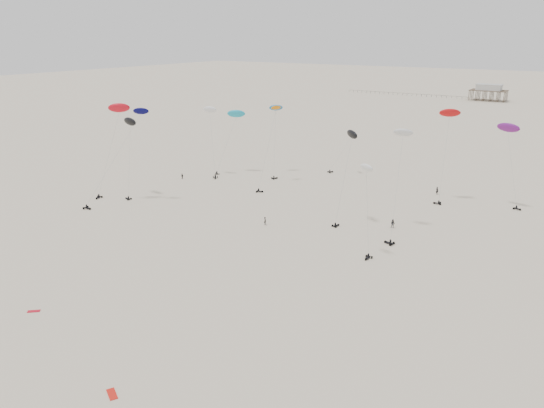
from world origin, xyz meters
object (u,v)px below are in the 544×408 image
Objects in this scene: spectator_0 at (265,225)px; pavilion_main at (488,94)px; rig_9 at (130,132)px; rig_0 at (211,129)px.

pavilion_main is at bearing -44.09° from spectator_0.
rig_9 reaches higher than spectator_0.
rig_0 is at bearing 7.43° from spectator_0.
pavilion_main is at bearing -132.27° from rig_0.
rig_9 is (-36.00, -255.32, 11.80)m from pavilion_main.
rig_0 reaches higher than spectator_0.
pavilion_main is 231.52m from rig_0.
pavilion_main is 1.07× the size of rig_0.
rig_0 is 47.42m from spectator_0.
spectator_0 is (40.98, -1.51, -16.02)m from rig_9.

